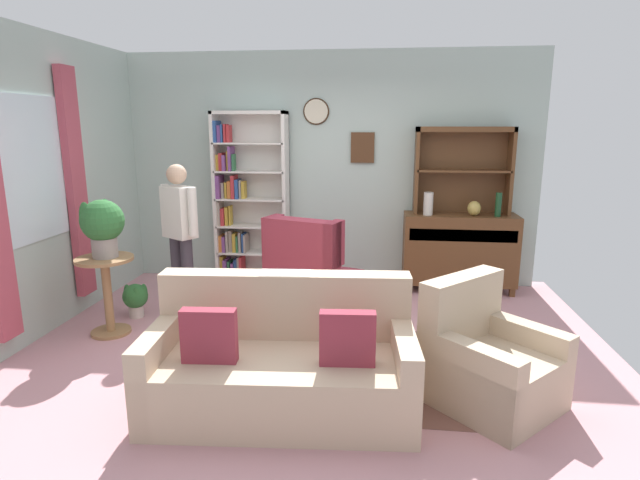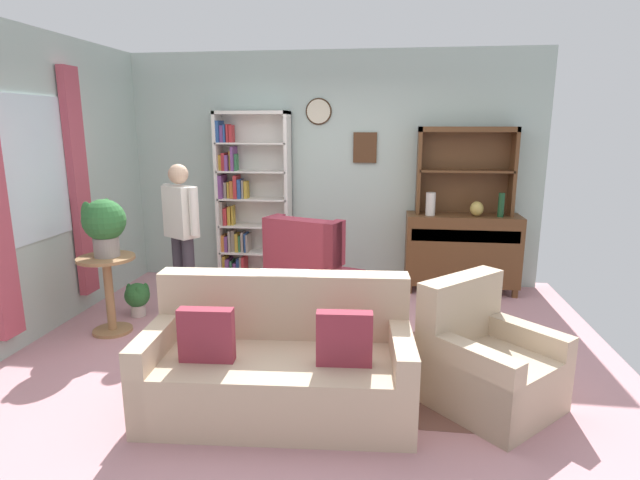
# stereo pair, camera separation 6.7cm
# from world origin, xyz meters

# --- Properties ---
(ground_plane) EXTENTS (5.40, 4.60, 0.02)m
(ground_plane) POSITION_xyz_m (0.00, 0.00, -0.01)
(ground_plane) COLOR #C68C93
(wall_back) EXTENTS (5.00, 0.09, 2.80)m
(wall_back) POSITION_xyz_m (0.00, 2.13, 1.40)
(wall_back) COLOR #ADC1B7
(wall_back) RESTS_ON ground_plane
(wall_left) EXTENTS (0.16, 4.20, 2.80)m
(wall_left) POSITION_xyz_m (-2.52, 0.01, 1.40)
(wall_left) COLOR #ADC1B7
(wall_left) RESTS_ON ground_plane
(area_rug) EXTENTS (2.37, 1.62, 0.01)m
(area_rug) POSITION_xyz_m (0.20, -0.30, 0.00)
(area_rug) COLOR brown
(area_rug) RESTS_ON ground_plane
(bookshelf) EXTENTS (0.90, 0.30, 2.10)m
(bookshelf) POSITION_xyz_m (-1.03, 1.94, 1.01)
(bookshelf) COLOR silver
(bookshelf) RESTS_ON ground_plane
(sideboard) EXTENTS (1.30, 0.45, 0.92)m
(sideboard) POSITION_xyz_m (1.56, 1.86, 0.51)
(sideboard) COLOR brown
(sideboard) RESTS_ON ground_plane
(sideboard_hutch) EXTENTS (1.10, 0.26, 1.00)m
(sideboard_hutch) POSITION_xyz_m (1.56, 1.97, 1.56)
(sideboard_hutch) COLOR brown
(sideboard_hutch) RESTS_ON sideboard
(vase_tall) EXTENTS (0.11, 0.11, 0.26)m
(vase_tall) POSITION_xyz_m (1.17, 1.78, 1.05)
(vase_tall) COLOR beige
(vase_tall) RESTS_ON sideboard
(vase_round) EXTENTS (0.15, 0.15, 0.17)m
(vase_round) POSITION_xyz_m (1.69, 1.79, 1.01)
(vase_round) COLOR tan
(vase_round) RESTS_ON sideboard
(bottle_wine) EXTENTS (0.07, 0.07, 0.28)m
(bottle_wine) POSITION_xyz_m (1.95, 1.77, 1.06)
(bottle_wine) COLOR #194223
(bottle_wine) RESTS_ON sideboard
(couch_floral) EXTENTS (1.85, 0.97, 0.90)m
(couch_floral) POSITION_xyz_m (-0.03, -0.94, 0.31)
(couch_floral) COLOR #C6AD8E
(couch_floral) RESTS_ON ground_plane
(armchair_floral) EXTENTS (1.08, 1.08, 0.88)m
(armchair_floral) POSITION_xyz_m (1.40, -0.71, 0.29)
(armchair_floral) COLOR #C6AD8E
(armchair_floral) RESTS_ON ground_plane
(wingback_chair) EXTENTS (1.01, 1.02, 1.05)m
(wingback_chair) POSITION_xyz_m (-0.07, 0.82, 0.38)
(wingback_chair) COLOR maroon
(wingback_chair) RESTS_ON ground_plane
(plant_stand) EXTENTS (0.52, 0.52, 0.74)m
(plant_stand) POSITION_xyz_m (-1.90, 0.14, 0.46)
(plant_stand) COLOR #997047
(plant_stand) RESTS_ON ground_plane
(potted_plant_large) EXTENTS (0.39, 0.39, 0.54)m
(potted_plant_large) POSITION_xyz_m (-1.90, 0.16, 1.06)
(potted_plant_large) COLOR gray
(potted_plant_large) RESTS_ON plant_stand
(potted_plant_small) EXTENTS (0.25, 0.25, 0.35)m
(potted_plant_small) POSITION_xyz_m (-1.85, 0.57, 0.20)
(potted_plant_small) COLOR beige
(potted_plant_small) RESTS_ON ground_plane
(person_reading) EXTENTS (0.48, 0.35, 1.56)m
(person_reading) POSITION_xyz_m (-1.40, 0.73, 0.91)
(person_reading) COLOR #38333D
(person_reading) RESTS_ON ground_plane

